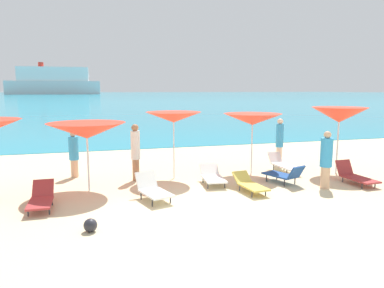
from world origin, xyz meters
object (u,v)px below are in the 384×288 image
object	(u,v)px
umbrella_4	(339,115)
lounge_chair_2	(283,164)
lounge_chair_6	(250,184)
beachgoer_0	(280,140)
umbrella_3	(252,119)
cruise_ship	(54,82)
umbrella_1	(87,131)
lounge_chair_3	(153,189)
beachgoer_2	(326,159)
lounge_chair_5	(355,176)
beachgoer_3	(74,153)
lounge_chair_7	(41,198)
beachgoer_1	(135,150)
lounge_chair_1	(284,174)
umbrella_2	(174,117)
beach_ball	(90,225)
lounge_chair_4	(213,176)

from	to	relation	value
umbrella_4	lounge_chair_2	bearing A→B (deg)	158.88
lounge_chair_6	beachgoer_0	xyz separation A→B (m)	(2.86, 3.36, 0.77)
umbrella_3	cruise_ship	bearing A→B (deg)	96.47
beachgoer_0	lounge_chair_6	bearing A→B (deg)	43.28
umbrella_1	umbrella_3	xyz separation A→B (m)	(5.65, 0.67, 0.16)
cruise_ship	lounge_chair_2	bearing A→B (deg)	-81.25
lounge_chair_3	beachgoer_2	world-z (taller)	beachgoer_2
lounge_chair_5	beachgoer_3	world-z (taller)	beachgoer_3
lounge_chair_5	beachgoer_0	size ratio (longest dim) A/B	0.78
lounge_chair_7	beachgoer_0	world-z (taller)	beachgoer_0
cruise_ship	beachgoer_3	bearing A→B (deg)	-82.92
umbrella_4	lounge_chair_5	xyz separation A→B (m)	(-0.38, -1.42, -1.87)
beachgoer_1	beachgoer_0	bearing A→B (deg)	-90.22
lounge_chair_1	lounge_chair_3	xyz separation A→B (m)	(-4.40, -0.55, -0.00)
umbrella_2	beach_ball	world-z (taller)	umbrella_2
umbrella_3	lounge_chair_4	world-z (taller)	umbrella_3
umbrella_4	lounge_chair_2	distance (m)	2.65
lounge_chair_4	lounge_chair_6	world-z (taller)	lounge_chair_4
umbrella_1	lounge_chair_1	bearing A→B (deg)	-8.04
lounge_chair_7	umbrella_3	bearing A→B (deg)	15.88
umbrella_4	beachgoer_1	world-z (taller)	umbrella_4
lounge_chair_4	lounge_chair_7	distance (m)	5.14
umbrella_1	beach_ball	xyz separation A→B (m)	(0.02, -3.28, -1.69)
umbrella_3	lounge_chair_2	bearing A→B (deg)	-1.33
lounge_chair_1	beachgoer_2	xyz separation A→B (m)	(0.93, -0.83, 0.63)
umbrella_3	lounge_chair_1	bearing A→B (deg)	-73.77
umbrella_2	lounge_chair_2	world-z (taller)	umbrella_2
lounge_chair_1	beachgoer_1	bearing A→B (deg)	-40.58
lounge_chair_3	beachgoer_0	world-z (taller)	beachgoer_0
umbrella_3	umbrella_1	bearing A→B (deg)	-173.25
umbrella_3	beach_ball	distance (m)	7.12
umbrella_2	beach_ball	distance (m)	5.34
lounge_chair_1	lounge_chair_4	xyz separation A→B (m)	(-2.26, 0.59, -0.05)
lounge_chair_5	beachgoer_0	world-z (taller)	beachgoer_0
lounge_chair_6	lounge_chair_5	bearing A→B (deg)	-6.42
beachgoer_0	cruise_ship	bearing A→B (deg)	-89.34
beachgoer_2	lounge_chair_3	bearing A→B (deg)	-127.02
umbrella_3	lounge_chair_7	size ratio (longest dim) A/B	1.45
lounge_chair_3	beachgoer_2	bearing A→B (deg)	-18.80
beachgoer_2	lounge_chair_1	bearing A→B (deg)	-165.64
lounge_chair_3	umbrella_3	bearing A→B (deg)	11.98
beachgoer_2	cruise_ship	world-z (taller)	cruise_ship
umbrella_1	beachgoer_0	size ratio (longest dim) A/B	1.30
umbrella_3	beachgoer_3	size ratio (longest dim) A/B	1.35
umbrella_1	beach_ball	world-z (taller)	umbrella_1
lounge_chair_6	beach_ball	world-z (taller)	lounge_chair_6
umbrella_3	cruise_ship	distance (m)	250.62
beachgoer_2	umbrella_2	bearing A→B (deg)	-154.88
lounge_chair_4	beachgoer_1	size ratio (longest dim) A/B	0.76
lounge_chair_2	beach_ball	world-z (taller)	lounge_chair_2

